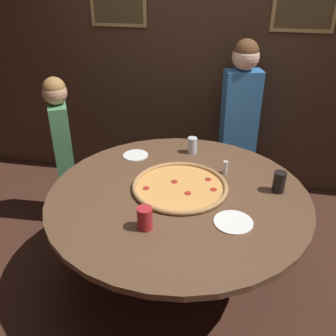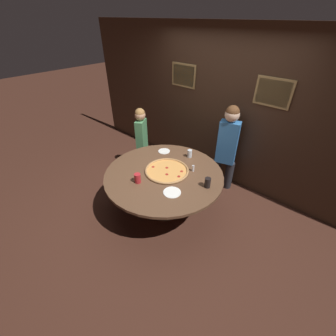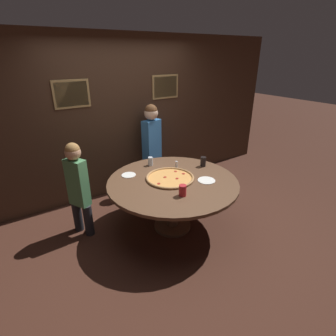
{
  "view_description": "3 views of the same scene",
  "coord_description": "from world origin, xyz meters",
  "views": [
    {
      "loc": [
        0.33,
        -2.05,
        2.1
      ],
      "look_at": [
        -0.09,
        0.11,
        0.87
      ],
      "focal_mm": 40.0,
      "sensor_mm": 36.0,
      "label": 1
    },
    {
      "loc": [
        1.8,
        -1.95,
        2.67
      ],
      "look_at": [
        0.08,
        0.01,
        0.86
      ],
      "focal_mm": 24.0,
      "sensor_mm": 36.0,
      "label": 2
    },
    {
      "loc": [
        -1.76,
        -2.57,
        2.29
      ],
      "look_at": [
        -0.08,
        -0.01,
        0.95
      ],
      "focal_mm": 28.0,
      "sensor_mm": 36.0,
      "label": 3
    }
  ],
  "objects": [
    {
      "name": "condiment_shaker",
      "position": [
        0.29,
        0.33,
        0.79
      ],
      "size": [
        0.04,
        0.04,
        0.1
      ],
      "color": "silver",
      "rests_on": "dining_table"
    },
    {
      "name": "drink_cup_far_right",
      "position": [
        0.01,
        0.61,
        0.8
      ],
      "size": [
        0.07,
        0.07,
        0.13
      ],
      "primitive_type": "cylinder",
      "color": "silver",
      "rests_on": "dining_table"
    },
    {
      "name": "white_plate_right_side",
      "position": [
        0.37,
        -0.25,
        0.74
      ],
      "size": [
        0.23,
        0.23,
        0.01
      ],
      "primitive_type": "cylinder",
      "color": "white",
      "rests_on": "dining_table"
    },
    {
      "name": "giant_pizza",
      "position": [
        -0.0,
        0.07,
        0.75
      ],
      "size": [
        0.65,
        0.65,
        0.03
      ],
      "color": "#E0994C",
      "rests_on": "dining_table"
    },
    {
      "name": "drink_cup_beside_pizza",
      "position": [
        -0.13,
        -0.39,
        0.81
      ],
      "size": [
        0.09,
        0.09,
        0.14
      ],
      "primitive_type": "cylinder",
      "color": "#B22328",
      "rests_on": "dining_table"
    },
    {
      "name": "white_plate_beside_cup",
      "position": [
        -0.42,
        0.47,
        0.74
      ],
      "size": [
        0.2,
        0.2,
        0.01
      ],
      "primitive_type": "cylinder",
      "color": "white",
      "rests_on": "dining_table"
    },
    {
      "name": "diner_far_right",
      "position": [
        -1.09,
        0.58,
        0.74
      ],
      "size": [
        0.26,
        0.34,
        1.3
      ],
      "rotation": [
        0.0,
        0.0,
        2.06
      ],
      "color": "#232328",
      "rests_on": "ground_plane"
    },
    {
      "name": "diner_side_left",
      "position": [
        0.36,
        1.18,
        0.87
      ],
      "size": [
        0.4,
        0.25,
        1.53
      ],
      "rotation": [
        0.0,
        0.0,
        -2.84
      ],
      "color": "#232328",
      "rests_on": "ground_plane"
    },
    {
      "name": "dining_table",
      "position": [
        0.0,
        0.0,
        0.62
      ],
      "size": [
        1.73,
        1.73,
        0.74
      ],
      "color": "brown",
      "rests_on": "ground_plane"
    },
    {
      "name": "ground_plane",
      "position": [
        0.0,
        0.0,
        0.0
      ],
      "size": [
        24.0,
        24.0,
        0.0
      ],
      "primitive_type": "plane",
      "color": "#422319"
    },
    {
      "name": "drink_cup_centre_back",
      "position": [
        0.65,
        0.15,
        0.81
      ],
      "size": [
        0.08,
        0.08,
        0.14
      ],
      "primitive_type": "cylinder",
      "color": "black",
      "rests_on": "dining_table"
    },
    {
      "name": "back_wall",
      "position": [
        0.0,
        1.47,
        1.3
      ],
      "size": [
        6.4,
        0.08,
        2.6
      ],
      "color": "#3D281C",
      "rests_on": "ground_plane"
    }
  ]
}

